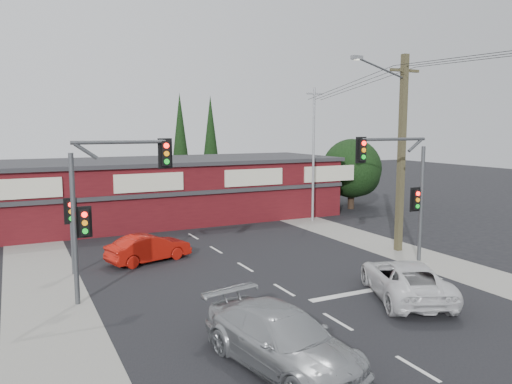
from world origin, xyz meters
name	(u,v)px	position (x,y,z in m)	size (l,w,h in m)	color
ground	(285,291)	(0.00, 0.00, 0.00)	(120.00, 120.00, 0.00)	black
road_strip	(234,260)	(0.00, 5.00, 0.01)	(14.00, 70.00, 0.01)	black
verge_left	(43,285)	(-8.50, 5.00, 0.01)	(3.00, 70.00, 0.02)	gray
verge_right	(373,242)	(8.50, 5.00, 0.01)	(3.00, 70.00, 0.02)	gray
stop_line	(380,288)	(3.50, -1.50, 0.01)	(6.50, 0.35, 0.01)	silver
white_suv	(405,279)	(3.64, -2.73, 0.72)	(2.39, 5.18, 1.44)	silver
silver_suv	(282,339)	(-3.19, -5.48, 0.79)	(2.20, 5.41, 1.57)	#A2A6A8
red_sedan	(149,248)	(-3.70, 6.62, 0.66)	(1.40, 4.01, 1.32)	#B1140A
lane_dashes	(284,290)	(0.00, 0.05, 0.01)	(0.12, 37.70, 0.01)	silver
shop_building	(149,190)	(-0.99, 16.99, 2.13)	(27.30, 8.40, 4.22)	#460E13
tree_cluster	(350,172)	(14.69, 15.44, 2.90)	(5.90, 5.10, 5.50)	#2D2116
conifer_near	(180,138)	(3.50, 24.00, 5.48)	(1.80, 1.80, 9.25)	#2D2116
conifer_far	(211,137)	(7.00, 26.00, 5.48)	(1.80, 1.80, 9.25)	#2D2116
traffic_mast_left	(104,195)	(-6.43, 2.00, 3.93)	(3.77, 0.27, 5.97)	#47494C
traffic_mast_right	(404,180)	(6.86, 1.00, 3.95)	(3.96, 0.27, 5.97)	#47494C
pedestal_signal	(71,220)	(-7.20, 6.01, 2.41)	(0.55, 0.27, 3.38)	#47494C
utility_pole	(400,147)	(8.36, 2.99, 5.40)	(4.38, 0.59, 10.00)	#4C452B
steel_pole	(313,152)	(9.00, 12.00, 4.70)	(1.20, 0.16, 9.00)	gray
power_lines	(500,61)	(8.47, -2.47, 9.04)	(2.01, 29.00, 1.22)	black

